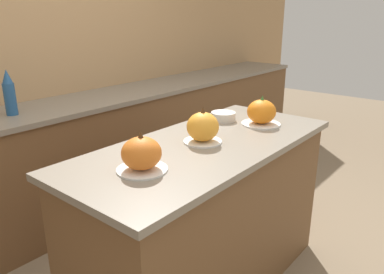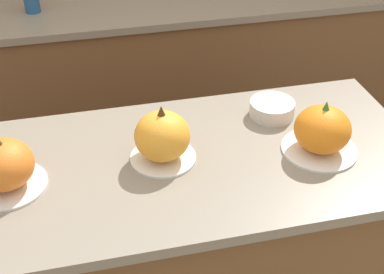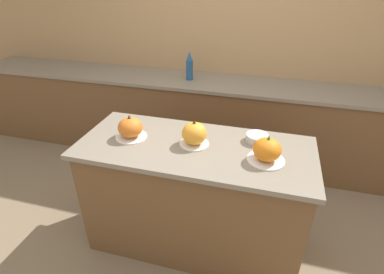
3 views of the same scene
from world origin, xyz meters
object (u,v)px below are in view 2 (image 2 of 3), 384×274
at_px(pumpkin_cake_right, 322,131).
at_px(pumpkin_cake_center, 162,137).
at_px(pumpkin_cake_left, 3,166).
at_px(mixing_bowl, 272,109).

bearing_deg(pumpkin_cake_right, pumpkin_cake_center, 171.65).
xyz_separation_m(pumpkin_cake_left, pumpkin_cake_center, (0.46, 0.03, 0.01)).
relative_size(pumpkin_cake_left, pumpkin_cake_right, 0.94).
bearing_deg(pumpkin_cake_center, pumpkin_cake_right, -8.35).
xyz_separation_m(pumpkin_cake_left, pumpkin_cake_right, (0.94, -0.04, 0.00)).
height_order(pumpkin_cake_center, mixing_bowl, pumpkin_cake_center).
height_order(pumpkin_cake_left, pumpkin_cake_right, pumpkin_cake_right).
distance_m(pumpkin_cake_left, mixing_bowl, 0.89).
relative_size(pumpkin_cake_left, pumpkin_cake_center, 1.10).
relative_size(pumpkin_cake_center, pumpkin_cake_right, 0.86).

